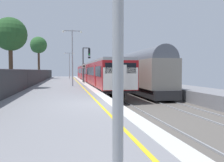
{
  "coord_description": "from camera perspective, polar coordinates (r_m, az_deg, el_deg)",
  "views": [
    {
      "loc": [
        -1.93,
        -11.86,
        1.66
      ],
      "look_at": [
        1.37,
        5.67,
        0.87
      ],
      "focal_mm": 39.09,
      "sensor_mm": 36.0,
      "label": 1
    }
  ],
  "objects": [
    {
      "name": "speed_limit_sign",
      "position": [
        30.49,
        -6.56,
        2.36
      ],
      "size": [
        0.59,
        0.08,
        2.46
      ],
      "color": "#59595B",
      "rests_on": "ground"
    },
    {
      "name": "commuter_train_at_platform",
      "position": [
        37.79,
        -4.54,
        1.93
      ],
      "size": [
        2.83,
        39.99,
        3.81
      ],
      "color": "maroon",
      "rests_on": "ground"
    },
    {
      "name": "freight_train_adjacent_track",
      "position": [
        48.55,
        -1.14,
        2.47
      ],
      "size": [
        2.6,
        59.44,
        4.76
      ],
      "color": "#232326",
      "rests_on": "ground"
    },
    {
      "name": "platform_lamp_far",
      "position": [
        47.74,
        -9.93,
        4.13
      ],
      "size": [
        2.0,
        0.2,
        5.06
      ],
      "color": "#93999E",
      "rests_on": "ground"
    },
    {
      "name": "signal_gantry",
      "position": [
        33.68,
        -6.31,
        4.78
      ],
      "size": [
        1.1,
        0.24,
        4.77
      ],
      "color": "#47474C",
      "rests_on": "ground"
    },
    {
      "name": "platform_lamp_mid",
      "position": [
        25.41,
        -9.27,
        6.42
      ],
      "size": [
        2.0,
        0.2,
        5.78
      ],
      "color": "#93999E",
      "rests_on": "ground"
    },
    {
      "name": "ground",
      "position": [
        12.91,
        10.36,
        -7.63
      ],
      "size": [
        17.4,
        110.0,
        1.21
      ],
      "color": "gray"
    },
    {
      "name": "background_tree_centre",
      "position": [
        50.61,
        -16.9,
        7.86
      ],
      "size": [
        3.25,
        3.25,
        8.26
      ],
      "color": "#473323",
      "rests_on": "ground"
    },
    {
      "name": "background_tree_left",
      "position": [
        24.22,
        -22.7,
        9.82
      ],
      "size": [
        3.0,
        3.0,
        6.42
      ],
      "color": "#473323",
      "rests_on": "ground"
    }
  ]
}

